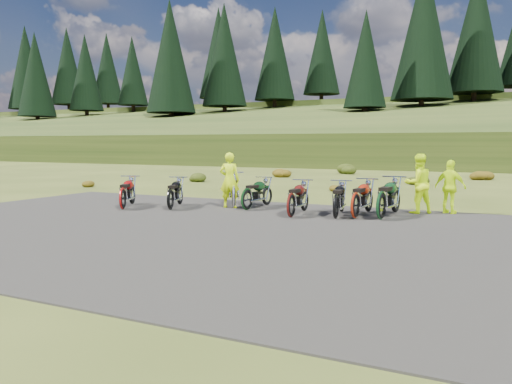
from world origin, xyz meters
The scene contains 39 objects.
ground centered at (0.00, 0.00, 0.00)m, with size 300.00×300.00×0.00m, color #3D4A18.
gravel_pad centered at (0.00, -2.00, 0.00)m, with size 20.00×12.00×0.04m, color black.
hill_slope centered at (0.00, 50.00, 0.00)m, with size 300.00×46.00×3.00m, color #253712, non-canonical shape.
hill_plateau centered at (0.00, 110.00, 0.00)m, with size 300.00×90.00×9.17m, color #253712.
conifer_5 centered at (-105.00, 78.00, 18.16)m, with size 6.16×6.16×16.00m.
conifer_8 centered at (-87.00, 65.00, 18.57)m, with size 7.92×7.92×20.00m.
conifer_9 centered at (-81.00, 71.00, 19.26)m, with size 7.48×7.48×19.00m.
conifer_10 centered at (-75.00, 77.00, 19.16)m, with size 7.04×7.04×18.00m.
conifer_11 centered at (-69.00, 52.00, 14.47)m, with size 6.60×6.60×17.00m.
conifer_12 centered at (-63.00, 58.00, 15.17)m, with size 6.16×6.16×16.00m.
conifer_13 centered at (-57.00, 64.00, 15.86)m, with size 5.72×5.72×15.00m.
conifer_14 centered at (-51.00, 70.00, 16.55)m, with size 5.28×5.28×14.00m.
conifer_15 centered at (-45.00, 76.00, 20.16)m, with size 7.92×7.92×20.00m.
conifer_16 centered at (-39.00, 51.00, 15.28)m, with size 7.48×7.48×19.00m.
conifer_17 centered at (-33.00, 57.00, 15.97)m, with size 7.04×7.04×18.00m.
conifer_18 centered at (-27.00, 63.00, 16.66)m, with size 6.60×6.60×17.00m.
conifer_19 centered at (-21.00, 69.00, 17.36)m, with size 6.16×6.16×16.00m.
conifer_20 centered at (-15.00, 75.00, 17.65)m, with size 5.72×5.72×15.00m.
conifer_21 centered at (-9.00, 50.00, 12.56)m, with size 5.28×5.28×14.00m.
conifer_22 centered at (-3.00, 56.00, 16.77)m, with size 7.92×7.92×20.00m.
conifer_23 centered at (3.00, 62.00, 17.47)m, with size 7.48×7.48×19.00m.
shrub_0 centered at (-12.00, 6.00, 0.23)m, with size 0.77×0.77×0.45m, color #643A0C.
shrub_1 centered at (-9.10, 11.30, 0.31)m, with size 1.03×1.03×0.61m, color #20300C.
shrub_2 centered at (-6.20, 16.60, 0.38)m, with size 1.30×1.30×0.77m, color #643A0C.
shrub_3 centered at (-3.30, 21.90, 0.46)m, with size 1.56×1.56×0.92m, color #20300C.
shrub_4 centered at (-0.40, 9.20, 0.23)m, with size 0.77×0.77×0.45m, color #643A0C.
shrub_5 centered at (2.50, 14.50, 0.31)m, with size 1.03×1.03×0.61m, color #20300C.
shrub_6 centered at (5.40, 19.80, 0.38)m, with size 1.30×1.30×0.77m, color #643A0C.
motorcycle_0 centered at (-3.24, 0.53, 0.00)m, with size 1.97×0.66×1.03m, color black, non-canonical shape.
motorcycle_1 centered at (-4.70, -0.06, 0.00)m, with size 2.02×0.67×1.06m, color #9C0B0B, non-canonical shape.
motorcycle_2 centered at (-0.98, 1.57, 0.00)m, with size 1.99×0.66×1.04m, color black, non-canonical shape.
motorcycle_3 centered at (-1.66, 1.93, 0.00)m, with size 2.21×0.74×1.16m, color silver, non-canonical shape.
motorcycle_4 centered at (0.90, 0.71, 0.00)m, with size 2.03×0.68×1.06m, color #4D100C, non-canonical shape.
motorcycle_5 centered at (2.15, 1.02, 0.00)m, with size 2.02×0.67×1.06m, color black, non-canonical shape.
motorcycle_6 centered at (2.63, 1.34, 0.00)m, with size 2.13×0.71×1.11m, color maroon, non-canonical shape.
motorcycle_7 centered at (3.35, 1.44, 0.00)m, with size 2.28×0.76×1.20m, color #0E3417, non-canonical shape.
person_middle centered at (-1.78, 1.86, 0.93)m, with size 0.68×0.44×1.86m, color #C3E70C.
person_right_a centered at (4.09, 3.24, 0.92)m, with size 0.89×0.69×1.83m, color #C3E70C.
person_right_b centered at (4.99, 3.57, 0.83)m, with size 0.97×0.40×1.65m, color #C3E70C.
Camera 1 is at (6.25, -12.70, 2.19)m, focal length 35.00 mm.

